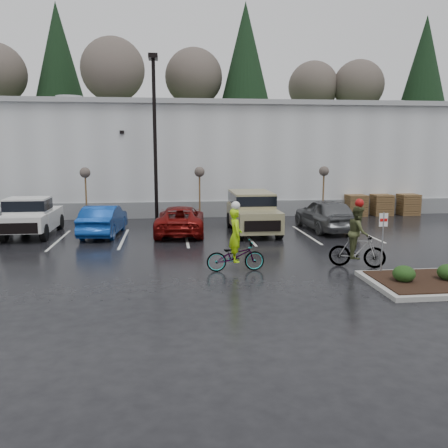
{
  "coord_description": "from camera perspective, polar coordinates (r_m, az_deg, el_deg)",
  "views": [
    {
      "loc": [
        -3.33,
        -14.69,
        4.38
      ],
      "look_at": [
        -1.13,
        3.91,
        1.3
      ],
      "focal_mm": 38.0,
      "sensor_mm": 36.0,
      "label": 1
    }
  ],
  "objects": [
    {
      "name": "pallet_stack_b",
      "position": [
        31.93,
        18.4,
        2.2
      ],
      "size": [
        1.2,
        1.2,
        1.35
      ],
      "primitive_type": "cube",
      "color": "brown",
      "rests_on": "ground"
    },
    {
      "name": "pickup_white",
      "position": [
        25.47,
        -21.9,
        0.99
      ],
      "size": [
        2.1,
        5.2,
        1.96
      ],
      "primitive_type": null,
      "color": "silver",
      "rests_on": "ground"
    },
    {
      "name": "car_blue",
      "position": [
        24.3,
        -14.3,
        0.47
      ],
      "size": [
        1.99,
        4.71,
        1.51
      ],
      "primitive_type": "imported",
      "rotation": [
        0.0,
        0.0,
        3.06
      ],
      "color": "navy",
      "rests_on": "ground"
    },
    {
      "name": "suv_tan",
      "position": [
        24.27,
        3.5,
        1.39
      ],
      "size": [
        2.2,
        5.1,
        2.06
      ],
      "primitive_type": null,
      "color": "gray",
      "rests_on": "ground"
    },
    {
      "name": "sapling_mid",
      "position": [
        27.8,
        -2.97,
        5.92
      ],
      "size": [
        0.6,
        0.6,
        3.2
      ],
      "color": "brown",
      "rests_on": "ground"
    },
    {
      "name": "car_red",
      "position": [
        24.02,
        -5.27,
        0.5
      ],
      "size": [
        2.7,
        5.23,
        1.41
      ],
      "primitive_type": "imported",
      "rotation": [
        0.0,
        0.0,
        3.07
      ],
      "color": "maroon",
      "rests_on": "ground"
    },
    {
      "name": "cyclist_hivis",
      "position": [
        16.75,
        1.39,
        -3.13
      ],
      "size": [
        2.07,
        0.76,
        2.49
      ],
      "rotation": [
        0.0,
        0.0,
        1.59
      ],
      "color": "#3F3F44",
      "rests_on": "ground"
    },
    {
      "name": "ground",
      "position": [
        15.69,
        5.84,
        -6.93
      ],
      "size": [
        120.0,
        120.0,
        0.0
      ],
      "primitive_type": "plane",
      "color": "black",
      "rests_on": "ground"
    },
    {
      "name": "cyclist_olive",
      "position": [
        17.9,
        15.77,
        -2.2
      ],
      "size": [
        2.01,
        1.26,
        2.53
      ],
      "rotation": [
        0.0,
        0.0,
        1.19
      ],
      "color": "#3F3F44",
      "rests_on": "ground"
    },
    {
      "name": "fire_lane_sign",
      "position": [
        16.77,
        18.55,
        -1.37
      ],
      "size": [
        0.3,
        0.05,
        2.2
      ],
      "color": "gray",
      "rests_on": "ground"
    },
    {
      "name": "sapling_west",
      "position": [
        28.13,
        -16.36,
        5.6
      ],
      "size": [
        0.6,
        0.6,
        3.2
      ],
      "color": "brown",
      "rests_on": "ground"
    },
    {
      "name": "shrub_a",
      "position": [
        16.03,
        20.83,
        -5.62
      ],
      "size": [
        0.7,
        0.7,
        0.52
      ],
      "primitive_type": "ellipsoid",
      "color": "black",
      "rests_on": "curb_island"
    },
    {
      "name": "wooded_ridge",
      "position": [
        59.8,
        -3.58,
        8.01
      ],
      "size": [
        80.0,
        25.0,
        6.0
      ],
      "primitive_type": "cube",
      "color": "#21401A",
      "rests_on": "ground"
    },
    {
      "name": "warehouse",
      "position": [
        36.84,
        -1.56,
        8.21
      ],
      "size": [
        60.5,
        15.5,
        7.2
      ],
      "color": "silver",
      "rests_on": "ground"
    },
    {
      "name": "lamppost",
      "position": [
        26.73,
        -8.35,
        12.05
      ],
      "size": [
        0.5,
        1.0,
        9.22
      ],
      "color": "black",
      "rests_on": "ground"
    },
    {
      "name": "pallet_stack_a",
      "position": [
        31.25,
        15.57,
        2.19
      ],
      "size": [
        1.2,
        1.2,
        1.35
      ],
      "primitive_type": "cube",
      "color": "brown",
      "rests_on": "ground"
    },
    {
      "name": "pallet_stack_c",
      "position": [
        32.74,
        21.25,
        2.21
      ],
      "size": [
        1.2,
        1.2,
        1.35
      ],
      "primitive_type": "cube",
      "color": "brown",
      "rests_on": "ground"
    },
    {
      "name": "sapling_east",
      "position": [
        29.26,
        11.93,
        5.91
      ],
      "size": [
        0.6,
        0.6,
        3.2
      ],
      "color": "brown",
      "rests_on": "ground"
    },
    {
      "name": "car_grey",
      "position": [
        25.48,
        12.13,
        1.16
      ],
      "size": [
        2.38,
        5.11,
        1.69
      ],
      "primitive_type": "imported",
      "rotation": [
        0.0,
        0.0,
        3.22
      ],
      "color": "#5A5C5F",
      "rests_on": "ground"
    }
  ]
}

